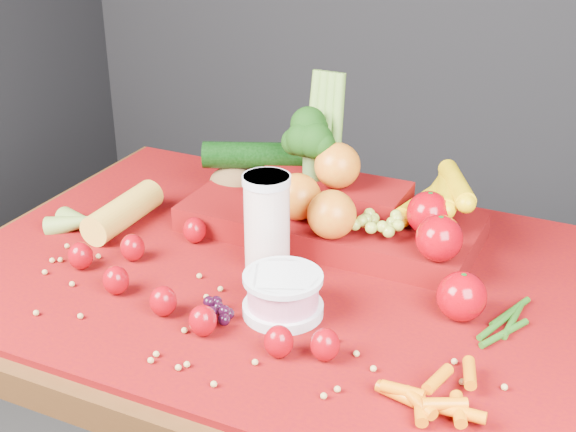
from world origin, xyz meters
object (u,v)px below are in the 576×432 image
at_px(table, 283,324).
at_px(yogurt_bowl, 283,293).
at_px(produce_mound, 342,204).
at_px(milk_glass, 267,221).

bearing_deg(table, yogurt_bowl, -64.12).
bearing_deg(yogurt_bowl, produce_mound, 93.80).
distance_m(table, milk_glass, 0.20).
relative_size(table, yogurt_bowl, 9.08).
distance_m(milk_glass, yogurt_bowl, 0.15).
bearing_deg(produce_mound, yogurt_bowl, -86.20).
xyz_separation_m(yogurt_bowl, produce_mound, (-0.02, 0.28, 0.03)).
distance_m(milk_glass, produce_mound, 0.18).
xyz_separation_m(table, produce_mound, (0.04, 0.15, 0.17)).
relative_size(table, produce_mound, 1.81).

